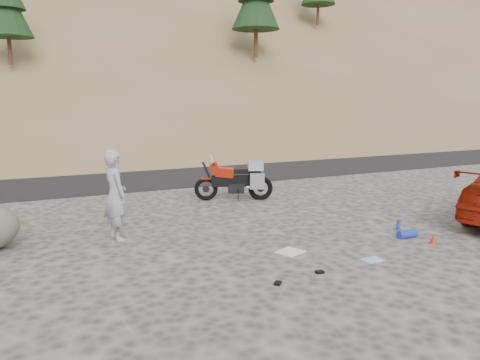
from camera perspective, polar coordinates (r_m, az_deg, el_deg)
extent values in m
plane|color=#3D3A38|center=(9.48, 0.05, -6.91)|extent=(140.00, 140.00, 0.00)
cube|color=black|center=(17.85, -12.38, 0.70)|extent=(120.00, 7.00, 0.05)
cube|color=brown|center=(39.03, -17.09, 17.01)|extent=(110.00, 51.90, 46.72)
cube|color=brown|center=(39.07, -17.11, 17.45)|extent=(110.00, 43.28, 36.46)
cylinder|color=#392115|center=(22.33, -26.28, 14.30)|extent=(0.17, 0.17, 1.40)
cone|color=black|center=(22.53, -26.58, 18.20)|extent=(2.00, 2.00, 2.25)
cylinder|color=#392115|center=(26.28, 1.94, 16.70)|extent=(0.22, 0.22, 1.82)
cone|color=black|center=(26.60, 1.97, 21.00)|extent=(2.60, 2.60, 2.92)
cylinder|color=#392115|center=(32.23, 9.48, 19.54)|extent=(0.18, 0.18, 1.54)
torus|color=black|center=(12.82, -4.16, -1.10)|extent=(0.64, 0.34, 0.64)
cylinder|color=black|center=(12.82, -4.16, -1.10)|extent=(0.20, 0.12, 0.19)
torus|color=black|center=(12.91, 2.52, -1.00)|extent=(0.68, 0.37, 0.68)
cylinder|color=black|center=(12.91, 2.52, -1.00)|extent=(0.23, 0.15, 0.21)
cylinder|color=black|center=(12.76, -3.83, 0.49)|extent=(0.36, 0.18, 0.79)
cylinder|color=black|center=(12.71, -3.24, 2.14)|extent=(0.25, 0.58, 0.04)
cube|color=black|center=(12.80, -0.92, -0.11)|extent=(1.17, 0.63, 0.29)
cube|color=black|center=(12.84, -0.48, -0.96)|extent=(0.51, 0.43, 0.27)
cube|color=#951808|center=(12.75, -1.92, 0.95)|extent=(0.58, 0.45, 0.30)
cube|color=#951808|center=(12.73, -3.10, 1.45)|extent=(0.39, 0.41, 0.34)
cube|color=silver|center=(12.69, -3.42, 2.57)|extent=(0.21, 0.31, 0.25)
cube|color=black|center=(12.78, 0.16, 1.06)|extent=(0.57, 0.39, 0.12)
cube|color=black|center=(12.82, 1.81, 0.91)|extent=(0.38, 0.28, 0.10)
cube|color=#B8B9BD|center=(12.61, 2.10, -0.14)|extent=(0.40, 0.25, 0.44)
cube|color=#B8B9BD|center=(13.10, 1.85, 0.24)|extent=(0.40, 0.25, 0.44)
cube|color=#98989D|center=(12.79, 1.90, 1.76)|extent=(0.50, 0.45, 0.25)
cube|color=#951808|center=(12.77, -4.18, 0.19)|extent=(0.31, 0.21, 0.04)
cylinder|color=black|center=(12.71, -0.21, -1.83)|extent=(0.09, 0.20, 0.35)
cylinder|color=#B8B9BD|center=(12.74, 1.73, -0.83)|extent=(0.44, 0.24, 0.12)
imported|color=#98989D|center=(9.60, -14.73, -7.02)|extent=(0.56, 0.73, 1.79)
cube|color=white|center=(8.59, 6.13, -8.69)|extent=(0.56, 0.53, 0.01)
cylinder|color=#1C36AB|center=(9.94, 19.70, -6.20)|extent=(0.42, 0.17, 0.17)
cylinder|color=#1C36AB|center=(10.48, 18.75, -5.19)|extent=(0.08, 0.08, 0.22)
cone|color=#B72B0C|center=(9.72, 22.51, -6.68)|extent=(0.18, 0.18, 0.18)
cube|color=black|center=(7.66, 9.69, -11.00)|extent=(0.13, 0.10, 0.04)
cube|color=black|center=(7.14, 4.63, -12.43)|extent=(0.15, 0.15, 0.04)
cube|color=#9AC9EE|center=(8.44, 15.84, -9.34)|extent=(0.35, 0.26, 0.01)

